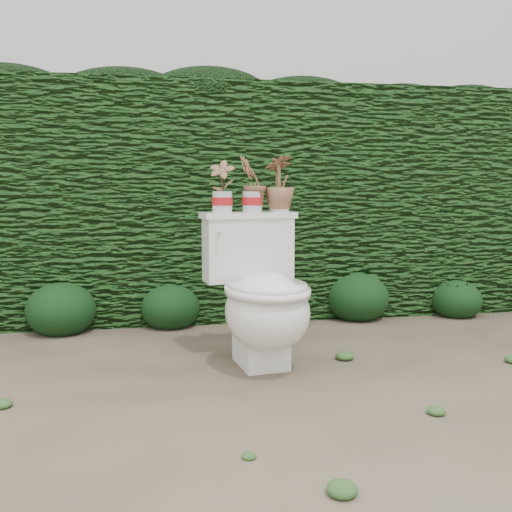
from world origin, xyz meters
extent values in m
plane|color=#7E6E56|center=(0.00, 0.00, 0.00)|extent=(60.00, 60.00, 0.00)
cube|color=#285A1E|center=(0.00, 1.60, 0.80)|extent=(8.00, 1.00, 1.60)
cube|color=silver|center=(0.60, 6.00, 2.00)|extent=(8.00, 3.50, 4.00)
cube|color=white|center=(0.09, 0.19, 0.10)|extent=(0.26, 0.33, 0.20)
ellipsoid|color=white|center=(0.10, 0.09, 0.30)|extent=(0.47, 0.56, 0.39)
cube|color=white|center=(0.06, 0.40, 0.57)|extent=(0.49, 0.23, 0.34)
cube|color=white|center=(0.06, 0.40, 0.76)|extent=(0.52, 0.25, 0.03)
cylinder|color=silver|center=(-0.11, 0.29, 0.68)|extent=(0.03, 0.06, 0.02)
sphere|color=silver|center=(-0.11, 0.26, 0.68)|extent=(0.03, 0.03, 0.03)
imported|color=#206927|center=(-0.08, 0.39, 0.91)|extent=(0.16, 0.14, 0.26)
imported|color=#206927|center=(0.08, 0.41, 0.92)|extent=(0.20, 0.19, 0.28)
imported|color=#206927|center=(0.24, 0.43, 0.92)|extent=(0.22, 0.22, 0.29)
ellipsoid|color=#163C15|center=(-1.02, 1.07, 0.17)|extent=(0.43, 0.43, 0.35)
ellipsoid|color=#163C15|center=(-0.34, 1.12, 0.16)|extent=(0.39, 0.39, 0.31)
ellipsoid|color=#163C15|center=(0.41, 1.07, 0.12)|extent=(0.30, 0.30, 0.24)
ellipsoid|color=#163C15|center=(0.95, 1.12, 0.18)|extent=(0.44, 0.44, 0.35)
ellipsoid|color=#163C15|center=(1.68, 1.07, 0.14)|extent=(0.35, 0.35, 0.28)
camera|label=1|loc=(-0.44, -2.60, 0.90)|focal=40.00mm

